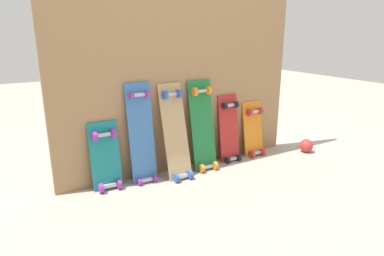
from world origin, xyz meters
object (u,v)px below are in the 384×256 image
object	(u,v)px
rubber_ball	(306,146)
skateboard_orange	(254,132)
skateboard_natural	(176,136)
skateboard_red	(229,132)
skateboard_teal	(106,160)
skateboard_blue	(142,138)
skateboard_green	(203,129)

from	to	relation	value
rubber_ball	skateboard_orange	bearing A→B (deg)	156.92
skateboard_natural	skateboard_red	distance (m)	0.57
skateboard_natural	skateboard_red	bearing A→B (deg)	6.25
skateboard_teal	skateboard_orange	distance (m)	1.39
skateboard_blue	skateboard_teal	bearing A→B (deg)	178.97
skateboard_natural	skateboard_orange	world-z (taller)	skateboard_natural
skateboard_orange	rubber_ball	distance (m)	0.55
skateboard_blue	skateboard_green	distance (m)	0.53
skateboard_natural	rubber_ball	size ratio (longest dim) A/B	6.32
skateboard_teal	rubber_ball	bearing A→B (deg)	-6.39
skateboard_blue	skateboard_green	bearing A→B (deg)	-2.48
skateboard_orange	rubber_ball	bearing A→B (deg)	-23.08
skateboard_teal	skateboard_orange	bearing A→B (deg)	-0.13
skateboard_orange	skateboard_teal	bearing A→B (deg)	179.87
skateboard_teal	skateboard_blue	bearing A→B (deg)	-1.03
skateboard_natural	skateboard_red	xyz separation A→B (m)	(0.57, 0.06, -0.07)
skateboard_natural	skateboard_green	world-z (taller)	skateboard_green
skateboard_blue	rubber_ball	size ratio (longest dim) A/B	6.56
skateboard_green	rubber_ball	xyz separation A→B (m)	(1.06, -0.18, -0.28)
skateboard_orange	rubber_ball	xyz separation A→B (m)	(0.49, -0.21, -0.16)
skateboard_green	rubber_ball	bearing A→B (deg)	-9.73
skateboard_teal	rubber_ball	xyz separation A→B (m)	(1.87, -0.21, -0.16)
skateboard_teal	rubber_ball	distance (m)	1.89
skateboard_green	skateboard_natural	bearing A→B (deg)	-173.09
skateboard_green	skateboard_orange	world-z (taller)	skateboard_green
skateboard_red	skateboard_orange	world-z (taller)	skateboard_red
skateboard_blue	skateboard_orange	xyz separation A→B (m)	(1.11, 0.00, -0.13)
skateboard_green	rubber_ball	size ratio (longest dim) A/B	6.33
skateboard_red	rubber_ball	size ratio (longest dim) A/B	5.19
skateboard_green	rubber_ball	world-z (taller)	skateboard_green
skateboard_blue	skateboard_natural	xyz separation A→B (m)	(0.26, -0.06, -0.01)
skateboard_blue	skateboard_natural	world-z (taller)	skateboard_blue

